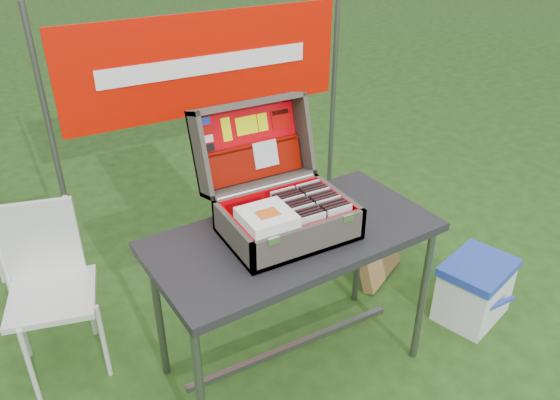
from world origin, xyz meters
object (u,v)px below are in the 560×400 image
table (293,303)px  chair (53,299)px  suitcase (281,179)px  cardboard_box (376,246)px  cooler (474,290)px

table → chair: (-1.00, 0.55, 0.03)m
table → suitcase: (-0.03, 0.06, 0.65)m
cardboard_box → table: bearing=177.7°
cooler → chair: bearing=143.9°
table → chair: size_ratio=1.49×
table → cardboard_box: 0.94m
suitcase → chair: bearing=153.3°
suitcase → chair: suitcase is taller
cooler → cardboard_box: size_ratio=0.93×
suitcase → cooler: 1.43m
table → cooler: table is taller
cooler → chair: size_ratio=0.47×
table → suitcase: 0.65m
chair → suitcase: bearing=-13.3°
table → chair: chair is taller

